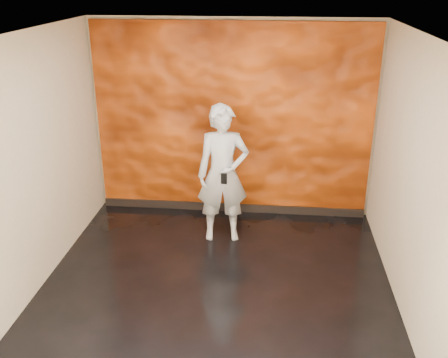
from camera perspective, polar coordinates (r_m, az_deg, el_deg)
The scene contains 5 objects.
room at distance 5.23m, azimuth -0.94°, elevation 0.82°, with size 4.02×4.02×2.81m.
feature_wall at distance 7.09m, azimuth 0.97°, elevation 6.54°, with size 3.90×0.06×2.75m, color #F55F11.
baseboard at distance 7.52m, azimuth 0.87°, elevation -3.25°, with size 3.90×0.04×0.12m, color black.
man at distance 6.46m, azimuth -0.13°, elevation 0.55°, with size 0.67×0.44×1.83m, color #9AA1A9.
phone at distance 6.19m, azimuth -0.00°, elevation 0.05°, with size 0.08×0.02×0.14m, color black.
Camera 1 is at (0.59, -4.82, 3.34)m, focal length 40.00 mm.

